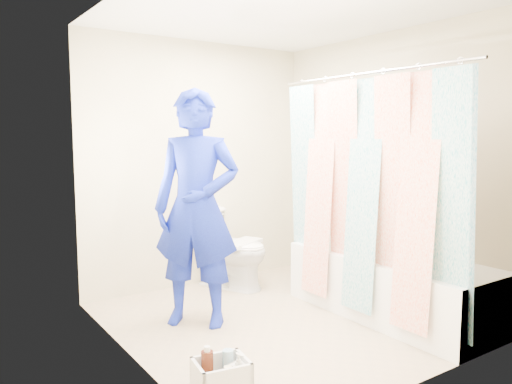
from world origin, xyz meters
TOP-DOWN VIEW (x-y plane):
  - floor at (0.00, 0.00)m, footprint 2.60×2.60m
  - ceiling at (0.00, 0.00)m, footprint 2.40×2.60m
  - wall_back at (0.00, 1.30)m, footprint 2.40×0.02m
  - wall_front at (0.00, -1.30)m, footprint 2.40×0.02m
  - wall_left at (-1.20, 0.00)m, footprint 0.02×2.60m
  - wall_right at (1.20, 0.00)m, footprint 0.02×2.60m
  - bathtub at (0.85, -0.43)m, footprint 0.70×1.75m
  - curtain_rod at (0.52, -0.43)m, footprint 0.02×1.90m
  - shower_curtain at (0.52, -0.43)m, footprint 0.06×1.75m
  - toilet at (0.18, 1.00)m, footprint 0.70×0.86m
  - tank_lid at (0.23, 0.88)m, footprint 0.51×0.38m
  - tank_internals at (0.06, 1.17)m, footprint 0.18×0.10m
  - plumber at (-0.54, 0.33)m, footprint 0.79×0.78m
  - cleaning_caddy at (-0.92, -0.70)m, footprint 0.35×0.30m

SIDE VIEW (x-z plane):
  - floor at x=0.00m, z-range 0.00..0.00m
  - cleaning_caddy at x=-0.92m, z-range -0.03..0.20m
  - bathtub at x=0.85m, z-range 0.02..0.52m
  - toilet at x=0.18m, z-range 0.00..0.77m
  - tank_lid at x=0.23m, z-range 0.43..0.47m
  - tank_internals at x=0.06m, z-range 0.63..0.88m
  - plumber at x=-0.54m, z-range 0.00..1.85m
  - shower_curtain at x=0.52m, z-range 0.12..1.92m
  - wall_back at x=0.00m, z-range 0.00..2.40m
  - wall_front at x=0.00m, z-range 0.00..2.40m
  - wall_left at x=-1.20m, z-range 0.00..2.40m
  - wall_right at x=1.20m, z-range 0.00..2.40m
  - curtain_rod at x=0.52m, z-range 1.94..1.96m
  - ceiling at x=0.00m, z-range 2.39..2.41m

